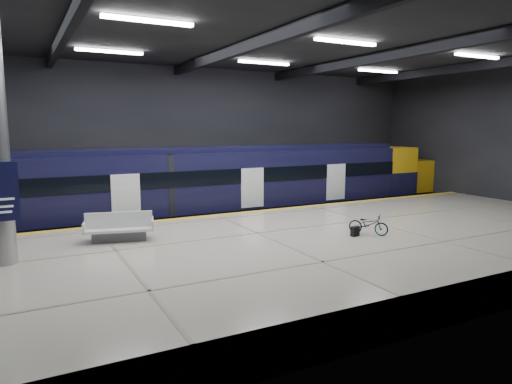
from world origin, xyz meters
TOP-DOWN VIEW (x-y plane):
  - ground at (0.00, 0.00)m, footprint 30.00×30.00m
  - room_shell at (-0.00, 0.00)m, footprint 30.10×16.10m
  - platform at (0.00, -2.50)m, footprint 30.00×11.00m
  - safety_strip at (0.00, 2.75)m, footprint 30.00×0.40m
  - rails at (0.00, 5.50)m, footprint 30.00×1.52m
  - train at (1.21, 5.50)m, footprint 29.40×2.84m
  - bench at (-4.65, 0.15)m, footprint 2.41×1.44m
  - bicycle at (3.42, -3.01)m, footprint 1.20×1.44m
  - pannier_bag at (2.82, -3.01)m, footprint 0.33×0.23m

SIDE VIEW (x-z plane):
  - ground at x=0.00m, z-range 0.00..0.00m
  - rails at x=0.00m, z-range 0.00..0.16m
  - platform at x=0.00m, z-range 0.00..1.10m
  - safety_strip at x=0.00m, z-range 1.10..1.11m
  - pannier_bag at x=2.82m, z-range 1.10..1.45m
  - bench at x=-4.65m, z-range 0.95..1.95m
  - bicycle at x=3.42m, z-range 1.10..1.84m
  - train at x=1.21m, z-range 0.16..3.95m
  - room_shell at x=0.00m, z-range 1.69..9.74m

